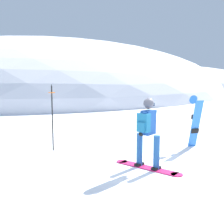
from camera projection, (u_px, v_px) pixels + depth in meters
name	position (u px, v px, depth m)	size (l,w,h in m)	color
ground_plane	(161.00, 169.00, 7.05)	(300.00, 300.00, 0.00)	white
ridge_peak_main	(43.00, 92.00, 35.08)	(42.71, 38.44, 12.45)	white
ridge_peak_far	(169.00, 87.00, 50.44)	(29.84, 26.86, 7.22)	white
snowboarder_main	(147.00, 131.00, 6.97)	(1.09, 1.62, 1.71)	#D11E5B
spare_snowboard	(195.00, 121.00, 9.04)	(0.28, 0.38, 1.63)	blue
piste_marker_near	(52.00, 113.00, 8.61)	(0.20, 0.20, 2.00)	black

